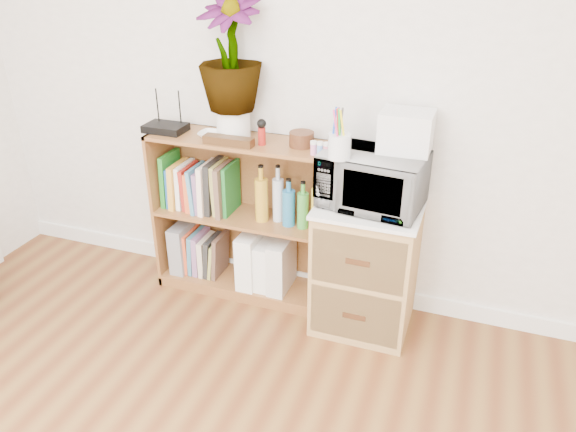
% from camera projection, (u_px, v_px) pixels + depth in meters
% --- Properties ---
extents(skirting_board, '(4.00, 0.02, 0.10)m').
position_uv_depth(skirting_board, '(306.00, 280.00, 3.40)').
color(skirting_board, white).
rests_on(skirting_board, ground).
extents(bookshelf, '(1.00, 0.30, 0.95)m').
position_uv_depth(bookshelf, '(241.00, 218.00, 3.19)').
color(bookshelf, brown).
rests_on(bookshelf, ground).
extents(wicker_unit, '(0.50, 0.45, 0.70)m').
position_uv_depth(wicker_unit, '(366.00, 267.00, 2.96)').
color(wicker_unit, '#9E7542').
rests_on(wicker_unit, ground).
extents(microwave, '(0.52, 0.38, 0.27)m').
position_uv_depth(microwave, '(372.00, 180.00, 2.72)').
color(microwave, silver).
rests_on(microwave, wicker_unit).
extents(pen_cup, '(0.11, 0.11, 0.12)m').
position_uv_depth(pen_cup, '(339.00, 146.00, 2.58)').
color(pen_cup, silver).
rests_on(pen_cup, microwave).
extents(small_appliance, '(0.24, 0.20, 0.19)m').
position_uv_depth(small_appliance, '(406.00, 131.00, 2.65)').
color(small_appliance, silver).
rests_on(small_appliance, microwave).
extents(router, '(0.22, 0.15, 0.04)m').
position_uv_depth(router, '(166.00, 128.00, 3.08)').
color(router, black).
rests_on(router, bookshelf).
extents(white_bowl, '(0.13, 0.13, 0.03)m').
position_uv_depth(white_bowl, '(211.00, 135.00, 2.99)').
color(white_bowl, white).
rests_on(white_bowl, bookshelf).
extents(plant_pot, '(0.18, 0.18, 0.15)m').
position_uv_depth(plant_pot, '(233.00, 123.00, 2.97)').
color(plant_pot, white).
rests_on(plant_pot, bookshelf).
extents(potted_plant, '(0.33, 0.33, 0.59)m').
position_uv_depth(potted_plant, '(230.00, 52.00, 2.80)').
color(potted_plant, '#29682F').
rests_on(potted_plant, plant_pot).
extents(trinket_box, '(0.27, 0.07, 0.04)m').
position_uv_depth(trinket_box, '(229.00, 141.00, 2.89)').
color(trinket_box, '#351E0E').
rests_on(trinket_box, bookshelf).
extents(kokeshi_doll, '(0.04, 0.04, 0.09)m').
position_uv_depth(kokeshi_doll, '(262.00, 136.00, 2.88)').
color(kokeshi_doll, maroon).
rests_on(kokeshi_doll, bookshelf).
extents(wooden_bowl, '(0.13, 0.13, 0.07)m').
position_uv_depth(wooden_bowl, '(302.00, 139.00, 2.86)').
color(wooden_bowl, '#3C1D10').
rests_on(wooden_bowl, bookshelf).
extents(paint_jars, '(0.11, 0.04, 0.06)m').
position_uv_depth(paint_jars, '(320.00, 150.00, 2.74)').
color(paint_jars, pink).
rests_on(paint_jars, bookshelf).
extents(file_box, '(0.09, 0.24, 0.30)m').
position_uv_depth(file_box, '(184.00, 246.00, 3.43)').
color(file_box, gray).
rests_on(file_box, bookshelf).
extents(magazine_holder_left, '(0.10, 0.26, 0.33)m').
position_uv_depth(magazine_holder_left, '(252.00, 257.00, 3.27)').
color(magazine_holder_left, white).
rests_on(magazine_holder_left, bookshelf).
extents(magazine_holder_mid, '(0.09, 0.23, 0.28)m').
position_uv_depth(magazine_holder_mid, '(267.00, 264.00, 3.25)').
color(magazine_holder_mid, white).
rests_on(magazine_holder_mid, bookshelf).
extents(magazine_holder_right, '(0.10, 0.25, 0.31)m').
position_uv_depth(magazine_holder_right, '(282.00, 264.00, 3.22)').
color(magazine_holder_right, silver).
rests_on(magazine_holder_right, bookshelf).
extents(cookbooks, '(0.42, 0.20, 0.31)m').
position_uv_depth(cookbooks, '(200.00, 186.00, 3.20)').
color(cookbooks, '#217C23').
rests_on(cookbooks, bookshelf).
extents(liquor_bottles, '(0.38, 0.07, 0.32)m').
position_uv_depth(liquor_bottles, '(288.00, 198.00, 3.03)').
color(liquor_bottles, '#BE8E23').
rests_on(liquor_bottles, bookshelf).
extents(lower_books, '(0.23, 0.19, 0.27)m').
position_uv_depth(lower_books, '(206.00, 253.00, 3.39)').
color(lower_books, '#E45028').
rests_on(lower_books, bookshelf).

